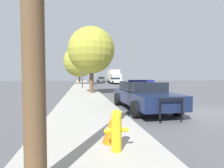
{
  "coord_description": "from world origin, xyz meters",
  "views": [
    {
      "loc": [
        -5.34,
        -6.76,
        1.64
      ],
      "look_at": [
        -2.16,
        11.03,
        0.82
      ],
      "focal_mm": 28.0,
      "sensor_mm": 36.0,
      "label": 1
    }
  ],
  "objects": [
    {
      "name": "box_truck",
      "position": [
        2.51,
        34.73,
        1.68
      ],
      "size": [
        2.51,
        7.38,
        3.13
      ],
      "rotation": [
        0.0,
        0.0,
        3.14
      ],
      "color": "#B7B7BC",
      "rests_on": "ground_plane"
    },
    {
      "name": "car_background_distant",
      "position": [
        -0.17,
        38.69,
        0.77
      ],
      "size": [
        1.99,
        4.23,
        1.48
      ],
      "rotation": [
        0.0,
        0.0,
        0.04
      ],
      "color": "#474C51",
      "rests_on": "ground_plane"
    },
    {
      "name": "ground_plane",
      "position": [
        0.0,
        0.0,
        0.0
      ],
      "size": [
        110.0,
        110.0,
        0.0
      ],
      "primitive_type": "plane",
      "color": "#4F4F54"
    },
    {
      "name": "car_background_oncoming",
      "position": [
        1.69,
        28.83,
        0.73
      ],
      "size": [
        2.17,
        4.49,
        1.33
      ],
      "rotation": [
        0.0,
        0.0,
        3.22
      ],
      "color": "silver",
      "rests_on": "ground_plane"
    },
    {
      "name": "traffic_light",
      "position": [
        -3.61,
        16.51,
        3.54
      ],
      "size": [
        3.8,
        0.35,
        4.79
      ],
      "color": "#424247",
      "rests_on": "sidewalk_left"
    },
    {
      "name": "tree_sidewalk_near",
      "position": [
        -4.39,
        9.15,
        3.96
      ],
      "size": [
        4.19,
        4.19,
        5.94
      ],
      "color": "brown",
      "rests_on": "sidewalk_left"
    },
    {
      "name": "sidewalk_left",
      "position": [
        -5.1,
        0.0,
        0.07
      ],
      "size": [
        3.0,
        110.0,
        0.13
      ],
      "color": "#A3A099",
      "rests_on": "ground_plane"
    },
    {
      "name": "fire_hydrant",
      "position": [
        -4.65,
        -3.38,
        0.58
      ],
      "size": [
        0.5,
        0.22,
        0.84
      ],
      "color": "gold",
      "rests_on": "sidewalk_left"
    },
    {
      "name": "traffic_cone",
      "position": [
        -4.69,
        -2.92,
        0.41
      ],
      "size": [
        0.37,
        0.37,
        0.56
      ],
      "color": "orange",
      "rests_on": "sidewalk_left"
    },
    {
      "name": "tree_sidewalk_far",
      "position": [
        -5.6,
        28.08,
        4.51
      ],
      "size": [
        6.03,
        6.03,
        7.41
      ],
      "color": "brown",
      "rests_on": "sidewalk_left"
    },
    {
      "name": "police_car",
      "position": [
        -2.38,
        1.34,
        0.74
      ],
      "size": [
        2.14,
        5.13,
        1.46
      ],
      "rotation": [
        0.0,
        0.0,
        3.17
      ],
      "color": "#141E3D",
      "rests_on": "ground_plane"
    }
  ]
}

